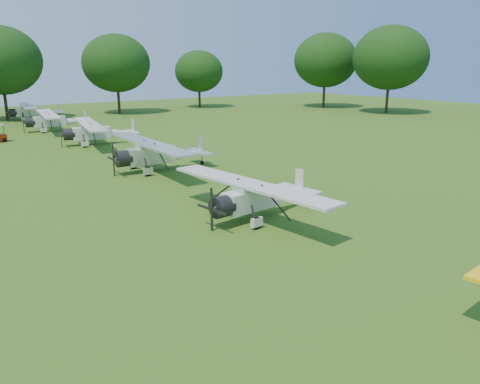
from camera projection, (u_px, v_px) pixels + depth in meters
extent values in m
plane|color=#2E4C13|center=(270.00, 225.00, 23.12)|extent=(160.00, 160.00, 0.00)
cylinder|color=black|center=(387.00, 97.00, 74.78)|extent=(0.44, 0.44, 4.99)
ellipsoid|color=black|center=(390.00, 58.00, 73.16)|extent=(11.65, 11.65, 9.90)
cylinder|color=black|center=(324.00, 94.00, 85.13)|extent=(0.44, 0.44, 4.81)
ellipsoid|color=black|center=(325.00, 60.00, 83.57)|extent=(11.23, 11.23, 9.55)
cylinder|color=black|center=(199.00, 97.00, 85.19)|extent=(0.44, 0.44, 3.70)
ellipsoid|color=black|center=(199.00, 71.00, 83.99)|extent=(8.63, 8.63, 7.34)
cylinder|color=black|center=(119.00, 99.00, 74.68)|extent=(0.44, 0.44, 4.51)
ellipsoid|color=black|center=(116.00, 63.00, 73.21)|extent=(10.52, 10.52, 8.94)
cylinder|color=black|center=(6.00, 103.00, 65.90)|extent=(0.44, 0.44, 4.74)
ellipsoid|color=black|center=(0.00, 60.00, 64.36)|extent=(11.05, 11.05, 9.39)
cube|color=silver|center=(251.00, 199.00, 23.78)|extent=(3.32, 1.34, 1.06)
cone|color=silver|center=(287.00, 193.00, 25.59)|extent=(2.92, 1.24, 0.91)
cube|color=#8CA5B2|center=(250.00, 189.00, 23.57)|extent=(1.72, 1.12, 0.56)
cylinder|color=black|center=(222.00, 207.00, 22.54)|extent=(1.03, 1.15, 1.05)
cube|color=black|center=(212.00, 210.00, 22.11)|extent=(0.07, 0.13, 2.12)
cube|color=silver|center=(250.00, 184.00, 23.50)|extent=(2.73, 10.81, 0.14)
cube|color=silver|center=(300.00, 181.00, 26.11)|extent=(0.17, 0.56, 1.31)
cube|color=silver|center=(298.00, 189.00, 26.17)|extent=(1.19, 2.91, 0.09)
cylinder|color=black|center=(257.00, 223.00, 22.56)|extent=(0.62, 0.23, 0.61)
cylinder|color=black|center=(223.00, 211.00, 24.36)|extent=(0.62, 0.23, 0.61)
cylinder|color=black|center=(300.00, 202.00, 26.52)|extent=(0.25, 0.11, 0.24)
cube|color=silver|center=(151.00, 155.00, 34.49)|extent=(3.62, 1.17, 1.18)
cone|color=silver|center=(188.00, 153.00, 36.16)|extent=(3.17, 1.10, 1.01)
cube|color=#8CA5B2|center=(149.00, 147.00, 34.27)|extent=(1.82, 1.08, 0.62)
cylinder|color=black|center=(123.00, 159.00, 33.35)|extent=(1.04, 1.20, 1.17)
cube|color=black|center=(113.00, 160.00, 32.96)|extent=(0.07, 0.14, 2.36)
cube|color=silver|center=(149.00, 144.00, 34.20)|extent=(1.97, 11.94, 0.16)
cube|color=silver|center=(200.00, 145.00, 36.61)|extent=(0.13, 0.62, 1.46)
cube|color=silver|center=(199.00, 151.00, 36.69)|extent=(1.04, 3.17, 0.10)
cylinder|color=black|center=(148.00, 172.00, 33.11)|extent=(0.68, 0.20, 0.67)
cylinder|color=black|center=(133.00, 165.00, 35.36)|extent=(0.68, 0.20, 0.67)
cylinder|color=black|center=(202.00, 163.00, 37.06)|extent=(0.27, 0.10, 0.27)
cube|color=silver|center=(91.00, 133.00, 45.74)|extent=(3.67, 1.64, 1.16)
cone|color=silver|center=(122.00, 133.00, 47.03)|extent=(3.22, 1.51, 1.00)
cube|color=#8CA5B2|center=(90.00, 127.00, 45.54)|extent=(1.92, 1.31, 0.61)
cylinder|color=black|center=(69.00, 134.00, 44.87)|extent=(1.18, 1.30, 1.15)
cube|color=black|center=(61.00, 135.00, 44.57)|extent=(0.09, 0.14, 2.32)
cube|color=silver|center=(90.00, 124.00, 45.46)|extent=(3.58, 11.83, 0.15)
cube|color=silver|center=(133.00, 127.00, 47.34)|extent=(0.21, 0.62, 1.44)
cube|color=silver|center=(132.00, 132.00, 47.43)|extent=(1.46, 3.21, 0.10)
cylinder|color=black|center=(85.00, 144.00, 44.39)|extent=(0.68, 0.29, 0.66)
cylinder|color=black|center=(81.00, 140.00, 46.80)|extent=(0.68, 0.29, 0.66)
cylinder|color=black|center=(135.00, 140.00, 47.77)|extent=(0.28, 0.13, 0.27)
cube|color=silver|center=(49.00, 121.00, 54.94)|extent=(3.65, 1.53, 1.16)
cone|color=silver|center=(76.00, 121.00, 56.31)|extent=(3.21, 1.41, 1.00)
cube|color=#8CA5B2|center=(48.00, 116.00, 54.73)|extent=(1.89, 1.25, 0.61)
cylinder|color=black|center=(30.00, 122.00, 54.00)|extent=(1.14, 1.28, 1.15)
cube|color=black|center=(23.00, 123.00, 53.68)|extent=(0.08, 0.14, 2.32)
cube|color=silver|center=(48.00, 114.00, 54.65)|extent=(3.20, 11.84, 0.15)
cube|color=silver|center=(85.00, 116.00, 56.66)|extent=(0.19, 0.62, 1.44)
cube|color=silver|center=(85.00, 120.00, 56.74)|extent=(1.36, 3.20, 0.10)
cylinder|color=black|center=(43.00, 130.00, 53.58)|extent=(0.68, 0.27, 0.66)
cylinder|color=black|center=(41.00, 128.00, 55.95)|extent=(0.68, 0.27, 0.66)
cylinder|color=black|center=(87.00, 128.00, 57.09)|extent=(0.28, 0.12, 0.27)
cube|color=silver|center=(29.00, 112.00, 65.81)|extent=(3.53, 1.37, 1.13)
cone|color=silver|center=(51.00, 112.00, 67.24)|extent=(3.09, 1.27, 0.97)
cube|color=#8CA5B2|center=(28.00, 108.00, 65.61)|extent=(1.81, 1.16, 0.59)
cylinder|color=black|center=(13.00, 113.00, 64.84)|extent=(1.08, 1.21, 1.12)
cube|color=black|center=(7.00, 113.00, 64.51)|extent=(0.08, 0.13, 2.26)
cube|color=silver|center=(27.00, 106.00, 65.53)|extent=(2.71, 11.50, 0.15)
cube|color=silver|center=(58.00, 108.00, 67.60)|extent=(0.17, 0.60, 1.40)
cube|color=silver|center=(58.00, 111.00, 67.68)|extent=(1.22, 3.09, 0.10)
cylinder|color=black|center=(24.00, 119.00, 64.49)|extent=(0.66, 0.24, 0.65)
cylinder|color=black|center=(22.00, 117.00, 66.75)|extent=(0.66, 0.24, 0.65)
cylinder|color=black|center=(60.00, 118.00, 68.02)|extent=(0.27, 0.11, 0.26)
cylinder|color=black|center=(4.00, 140.00, 47.48)|extent=(0.43, 0.25, 0.41)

